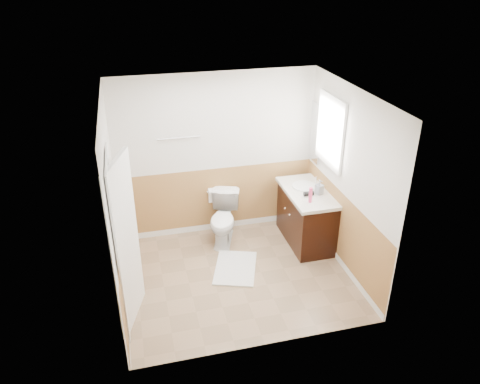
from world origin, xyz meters
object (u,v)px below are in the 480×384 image
object	(u,v)px
bath_mat	(235,268)
vanity_cabinet	(306,218)
toilet	(224,219)
soap_dispenser	(319,187)
lotion_bottle	(310,195)

from	to	relation	value
bath_mat	vanity_cabinet	bearing A→B (deg)	20.22
toilet	soap_dispenser	xyz separation A→B (m)	(1.32, -0.42, 0.58)
lotion_bottle	soap_dispenser	bearing A→B (deg)	43.17
vanity_cabinet	toilet	bearing A→B (deg)	165.82
bath_mat	soap_dispenser	size ratio (longest dim) A/B	3.74
bath_mat	lotion_bottle	bearing A→B (deg)	6.11
vanity_cabinet	soap_dispenser	xyz separation A→B (m)	(0.12, -0.12, 0.56)
vanity_cabinet	lotion_bottle	distance (m)	0.65
bath_mat	vanity_cabinet	distance (m)	1.34
bath_mat	lotion_bottle	xyz separation A→B (m)	(1.10, 0.12, 0.95)
vanity_cabinet	bath_mat	bearing A→B (deg)	-159.78
lotion_bottle	toilet	bearing A→B (deg)	150.30
soap_dispenser	toilet	bearing A→B (deg)	162.30
bath_mat	lotion_bottle	distance (m)	1.46
lotion_bottle	soap_dispenser	world-z (taller)	lotion_bottle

